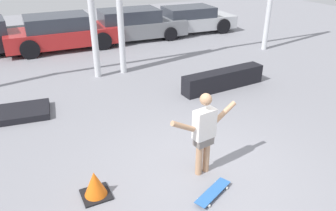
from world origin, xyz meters
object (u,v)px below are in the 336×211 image
Objects in this scene: parked_car_grey at (133,25)px; parked_car_silver at (191,20)px; skateboarder at (204,131)px; grind_box at (223,79)px; skateboard at (213,192)px; parked_car_red at (62,32)px; traffic_cone at (95,184)px; manual_pad at (2,115)px.

parked_car_silver is (2.97, 0.01, -0.04)m from parked_car_grey.
skateboarder reaches higher than parked_car_silver.
grind_box is at bearing 42.27° from skateboarder.
parked_car_grey is at bearing 52.20° from skateboard.
parked_car_red is at bearing -175.93° from parked_car_silver.
skateboard is at bearing -99.89° from parked_car_grey.
parked_car_red is at bearing 82.64° from traffic_cone.
skateboarder is 2.08m from traffic_cone.
grind_box is (2.68, 3.14, -0.62)m from skateboarder.
manual_pad is 4.57× the size of traffic_cone.
skateboard is (-0.17, -0.63, -0.83)m from skateboarder.
traffic_cone is at bearing -110.86° from parked_car_grey.
skateboard is 10.47m from parked_car_grey.
grind_box is at bearing -8.34° from manual_pad.
skateboard is 0.32× the size of grind_box.
skateboarder reaches higher than parked_car_grey.
parked_car_grey is 10.20m from traffic_cone.
parked_car_red is (-3.44, 6.36, 0.39)m from grind_box.
grind_box is 6.41m from parked_car_grey.
skateboarder is at bearing -115.25° from parked_car_silver.
skateboard is 0.18× the size of parked_car_grey.
parked_car_red is 9.32m from traffic_cone.
parked_car_silver is (2.59, 6.40, 0.33)m from grind_box.
parked_car_red is 1.06× the size of parked_car_silver.
skateboarder is 9.81m from parked_car_grey.
parked_car_silver is at bearing 67.98° from grind_box.
skateboarder is at bearing 50.72° from skateboard.
parked_car_grey is (2.30, 9.53, -0.25)m from skateboarder.
skateboarder is 1.05m from skateboard.
grind_box is at bearing -59.89° from parked_car_red.
parked_car_red reaches higher than traffic_cone.
traffic_cone is at bearing 129.39° from skateboard.
skateboarder is 5.23m from manual_pad.
grind_box reaches higher than manual_pad.
grind_box is 6.01m from manual_pad.
parked_car_silver is 8.74× the size of traffic_cone.
parked_car_red is (-0.59, 10.13, 0.60)m from skateboard.
skateboard is at bearing -56.35° from manual_pad.
grind_box is (2.85, 3.77, 0.21)m from skateboard.
skateboarder is at bearing -83.75° from parked_car_red.
parked_car_red reaches higher than parked_car_grey.
skateboarder reaches higher than parked_car_red.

